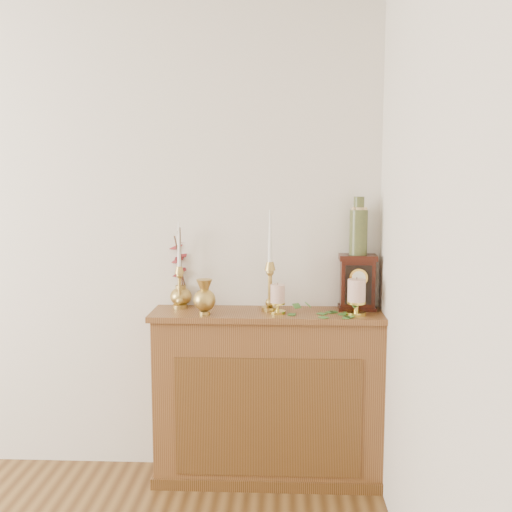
{
  "coord_description": "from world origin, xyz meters",
  "views": [
    {
      "loc": [
        1.47,
        -1.0,
        1.62
      ],
      "look_at": [
        1.34,
        2.05,
        1.23
      ],
      "focal_mm": 42.0,
      "sensor_mm": 36.0,
      "label": 1
    }
  ],
  "objects_px": {
    "candlestick_center": "(270,278)",
    "bud_vase": "(204,298)",
    "ceramic_vase": "(358,229)",
    "ginger_jar": "(180,270)",
    "candlestick_left": "(179,280)",
    "mantel_clock": "(357,283)"
  },
  "relations": [
    {
      "from": "bud_vase",
      "to": "ceramic_vase",
      "type": "height_order",
      "value": "ceramic_vase"
    },
    {
      "from": "candlestick_center",
      "to": "ceramic_vase",
      "type": "height_order",
      "value": "ceramic_vase"
    },
    {
      "from": "candlestick_left",
      "to": "ceramic_vase",
      "type": "xyz_separation_m",
      "value": [
        0.96,
        0.01,
        0.28
      ]
    },
    {
      "from": "candlestick_left",
      "to": "bud_vase",
      "type": "xyz_separation_m",
      "value": [
        0.16,
        -0.16,
        -0.06
      ]
    },
    {
      "from": "bud_vase",
      "to": "ceramic_vase",
      "type": "relative_size",
      "value": 0.61
    },
    {
      "from": "mantel_clock",
      "to": "bud_vase",
      "type": "bearing_deg",
      "value": -166.03
    },
    {
      "from": "candlestick_left",
      "to": "mantel_clock",
      "type": "height_order",
      "value": "candlestick_left"
    },
    {
      "from": "candlestick_center",
      "to": "bud_vase",
      "type": "xyz_separation_m",
      "value": [
        -0.33,
        -0.12,
        -0.08
      ]
    },
    {
      "from": "ginger_jar",
      "to": "mantel_clock",
      "type": "xyz_separation_m",
      "value": [
        0.97,
        -0.07,
        -0.05
      ]
    },
    {
      "from": "ginger_jar",
      "to": "ceramic_vase",
      "type": "height_order",
      "value": "ceramic_vase"
    },
    {
      "from": "mantel_clock",
      "to": "ceramic_vase",
      "type": "height_order",
      "value": "ceramic_vase"
    },
    {
      "from": "candlestick_left",
      "to": "ginger_jar",
      "type": "relative_size",
      "value": 1.07
    },
    {
      "from": "ginger_jar",
      "to": "ceramic_vase",
      "type": "relative_size",
      "value": 1.43
    },
    {
      "from": "ginger_jar",
      "to": "mantel_clock",
      "type": "bearing_deg",
      "value": -3.9
    },
    {
      "from": "candlestick_center",
      "to": "ginger_jar",
      "type": "xyz_separation_m",
      "value": [
        -0.5,
        0.12,
        0.02
      ]
    },
    {
      "from": "bud_vase",
      "to": "ginger_jar",
      "type": "distance_m",
      "value": 0.31
    },
    {
      "from": "mantel_clock",
      "to": "ceramic_vase",
      "type": "relative_size",
      "value": 0.96
    },
    {
      "from": "candlestick_center",
      "to": "mantel_clock",
      "type": "xyz_separation_m",
      "value": [
        0.47,
        0.06,
        -0.03
      ]
    },
    {
      "from": "bud_vase",
      "to": "ceramic_vase",
      "type": "xyz_separation_m",
      "value": [
        0.8,
        0.18,
        0.34
      ]
    },
    {
      "from": "candlestick_center",
      "to": "bud_vase",
      "type": "distance_m",
      "value": 0.36
    },
    {
      "from": "bud_vase",
      "to": "mantel_clock",
      "type": "xyz_separation_m",
      "value": [
        0.8,
        0.17,
        0.05
      ]
    },
    {
      "from": "candlestick_left",
      "to": "candlestick_center",
      "type": "height_order",
      "value": "candlestick_center"
    }
  ]
}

